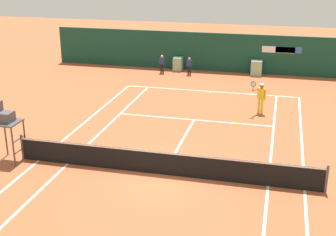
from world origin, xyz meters
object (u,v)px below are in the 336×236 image
tennis_ball_mid_court (292,112)px  player_on_baseline (261,96)px  ball_kid_left_post (162,63)px  tennis_ball_by_sideline (89,127)px  ball_kid_right_post (189,65)px  umpire_chair (7,122)px

tennis_ball_mid_court → player_on_baseline: bearing=-160.2°
ball_kid_left_post → tennis_ball_by_sideline: ball_kid_left_post is taller
ball_kid_left_post → tennis_ball_mid_court: 11.08m
ball_kid_right_post → tennis_ball_mid_court: bearing=136.5°
ball_kid_right_post → ball_kid_left_post: 1.96m
umpire_chair → ball_kid_right_post: size_ratio=2.01×
ball_kid_right_post → tennis_ball_mid_court: size_ratio=18.32×
ball_kid_right_post → ball_kid_left_post: bearing=-0.0°
ball_kid_left_post → tennis_ball_by_sideline: 11.42m
player_on_baseline → tennis_ball_by_sideline: bearing=49.9°
ball_kid_left_post → player_on_baseline: bearing=133.1°
tennis_ball_by_sideline → umpire_chair: bearing=-111.2°
ball_kid_right_post → tennis_ball_by_sideline: 11.71m
player_on_baseline → ball_kid_left_post: (-7.24, 7.16, -0.23)m
umpire_chair → tennis_ball_by_sideline: bearing=158.8°
player_on_baseline → ball_kid_left_post: size_ratio=1.41×
ball_kid_left_post → tennis_ball_mid_court: size_ratio=19.26×
ball_kid_right_post → tennis_ball_by_sideline: bearing=76.6°
ball_kid_left_post → ball_kid_right_post: bearing=177.8°
umpire_chair → player_on_baseline: 12.84m
player_on_baseline → ball_kid_left_post: bearing=-22.6°
ball_kid_left_post → tennis_ball_by_sideline: bearing=84.1°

